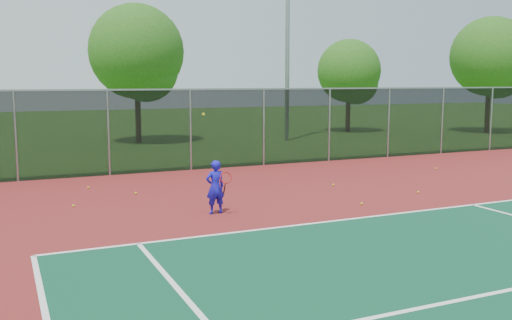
{
  "coord_description": "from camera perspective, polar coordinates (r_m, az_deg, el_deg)",
  "views": [
    {
      "loc": [
        -9.43,
        -8.25,
        3.31
      ],
      "look_at": [
        -3.48,
        5.0,
        1.3
      ],
      "focal_mm": 40.0,
      "sensor_mm": 36.0,
      "label": 1
    }
  ],
  "objects": [
    {
      "name": "fence_back",
      "position": [
        22.4,
        0.77,
        3.4
      ],
      "size": [
        30.0,
        0.06,
        3.03
      ],
      "color": "black",
      "rests_on": "court_apron"
    },
    {
      "name": "practice_ball_0",
      "position": [
        17.56,
        15.92,
        -3.11
      ],
      "size": [
        0.07,
        0.07,
        0.07
      ],
      "primitive_type": "sphere",
      "color": "gold",
      "rests_on": "court_apron"
    },
    {
      "name": "practice_ball_3",
      "position": [
        18.25,
        7.73,
        -2.47
      ],
      "size": [
        0.07,
        0.07,
        0.07
      ],
      "primitive_type": "sphere",
      "color": "gold",
      "rests_on": "court_apron"
    },
    {
      "name": "tree_back_mid",
      "position": [
        38.12,
        9.45,
        8.5
      ],
      "size": [
        4.12,
        4.12,
        6.05
      ],
      "color": "#342113",
      "rests_on": "ground"
    },
    {
      "name": "tennis_player",
      "position": [
        14.25,
        -4.1,
        -2.7
      ],
      "size": [
        0.59,
        0.59,
        2.53
      ],
      "color": "#1A14C4",
      "rests_on": "court_apron"
    },
    {
      "name": "practice_ball_5",
      "position": [
        15.58,
        10.52,
        -4.31
      ],
      "size": [
        0.07,
        0.07,
        0.07
      ],
      "primitive_type": "sphere",
      "color": "gold",
      "rests_on": "court_apron"
    },
    {
      "name": "practice_ball_4",
      "position": [
        17.12,
        -11.93,
        -3.26
      ],
      "size": [
        0.07,
        0.07,
        0.07
      ],
      "primitive_type": "sphere",
      "color": "gold",
      "rests_on": "court_apron"
    },
    {
      "name": "practice_ball_2",
      "position": [
        22.49,
        17.5,
        -0.81
      ],
      "size": [
        0.07,
        0.07,
        0.07
      ],
      "primitive_type": "sphere",
      "color": "gold",
      "rests_on": "court_apron"
    },
    {
      "name": "practice_ball_6",
      "position": [
        18.4,
        -16.42,
        -2.64
      ],
      "size": [
        0.07,
        0.07,
        0.07
      ],
      "primitive_type": "sphere",
      "color": "gold",
      "rests_on": "court_apron"
    },
    {
      "name": "court_apron",
      "position": [
        14.31,
        18.0,
        -5.85
      ],
      "size": [
        30.0,
        20.0,
        0.02
      ],
      "primitive_type": "cube",
      "color": "maroon",
      "rests_on": "ground"
    },
    {
      "name": "floodlight_n",
      "position": [
        32.24,
        3.19,
        15.05
      ],
      "size": [
        0.9,
        0.4,
        13.13
      ],
      "color": "gray",
      "rests_on": "ground"
    },
    {
      "name": "tree_back_right",
      "position": [
        39.89,
        22.55,
        9.21
      ],
      "size": [
        5.05,
        5.05,
        7.41
      ],
      "color": "#342113",
      "rests_on": "ground"
    },
    {
      "name": "ground",
      "position": [
        12.96,
        23.98,
        -7.62
      ],
      "size": [
        120.0,
        120.0,
        0.0
      ],
      "primitive_type": "plane",
      "color": "#2D611B",
      "rests_on": "ground"
    },
    {
      "name": "tree_back_left",
      "position": [
        31.44,
        -11.66,
        10.15
      ],
      "size": [
        5.04,
        5.04,
        7.41
      ],
      "color": "#342113",
      "rests_on": "ground"
    },
    {
      "name": "practice_ball_1",
      "position": [
        15.81,
        -17.8,
        -4.38
      ],
      "size": [
        0.07,
        0.07,
        0.07
      ],
      "primitive_type": "sphere",
      "color": "gold",
      "rests_on": "court_apron"
    }
  ]
}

